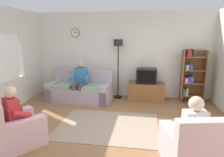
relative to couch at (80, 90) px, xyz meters
name	(u,v)px	position (x,y,z in m)	size (l,w,h in m)	color
ground_plane	(107,130)	(1.19, -1.87, -0.31)	(12.00, 12.00, 0.00)	#8C603D
back_wall_assembly	(122,55)	(1.19, 0.79, 1.04)	(6.20, 0.17, 2.70)	silver
couch	(80,90)	(0.00, 0.00, 0.00)	(1.95, 0.99, 0.90)	#A899A8
tv_stand	(146,91)	(2.00, 0.38, -0.04)	(1.10, 0.56, 0.55)	brown
tv	(146,76)	(2.00, 0.36, 0.45)	(0.60, 0.49, 0.44)	black
bookshelf	(191,75)	(3.32, 0.46, 0.50)	(0.68, 0.36, 1.58)	brown
floor_lamp	(118,52)	(1.11, 0.48, 1.14)	(0.28, 0.28, 1.85)	black
armchair_near_window	(14,130)	(-0.37, -2.73, -0.02)	(1.17, 1.18, 0.90)	beige
armchair_near_bookshelf	(192,148)	(2.70, -2.85, -0.02)	(0.97, 1.03, 0.90)	beige
area_rug	(108,126)	(1.18, -1.66, -0.31)	(2.20, 1.70, 0.01)	gray
person_on_couch	(80,79)	(0.04, -0.11, 0.39)	(0.53, 0.55, 1.24)	#3372B2
person_in_left_armchair	(17,113)	(-0.32, -2.66, 0.29)	(0.62, 0.64, 1.12)	red
person_in_right_armchair	(191,127)	(2.68, -2.76, 0.29)	(0.57, 0.59, 1.12)	silver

